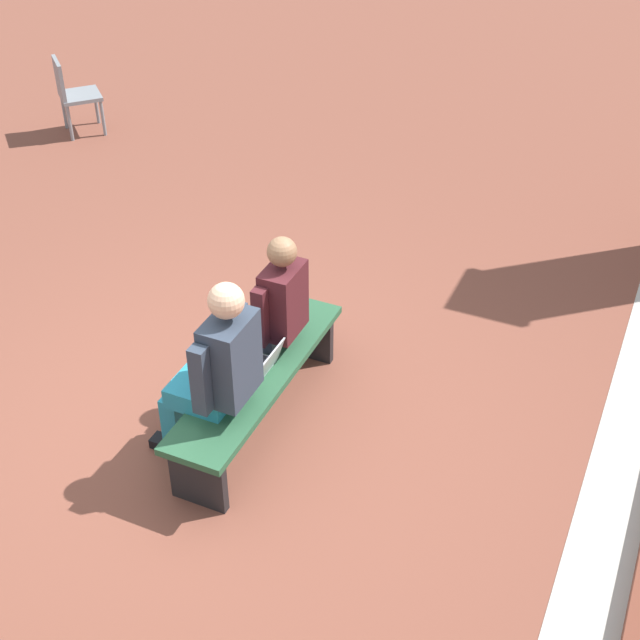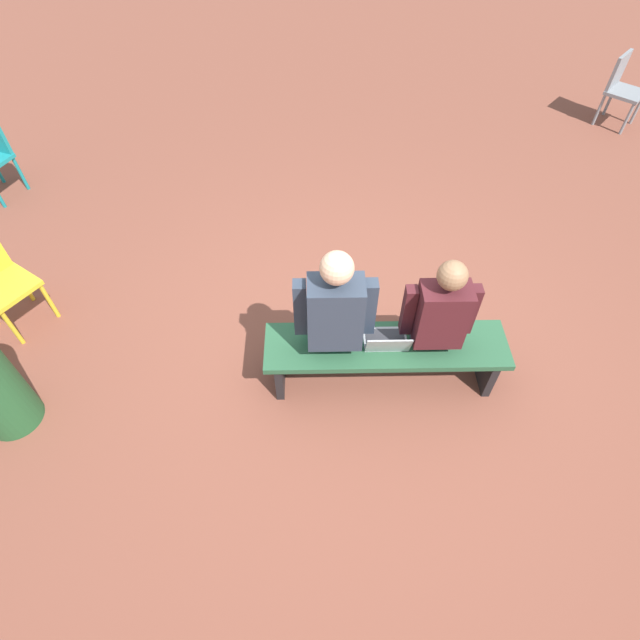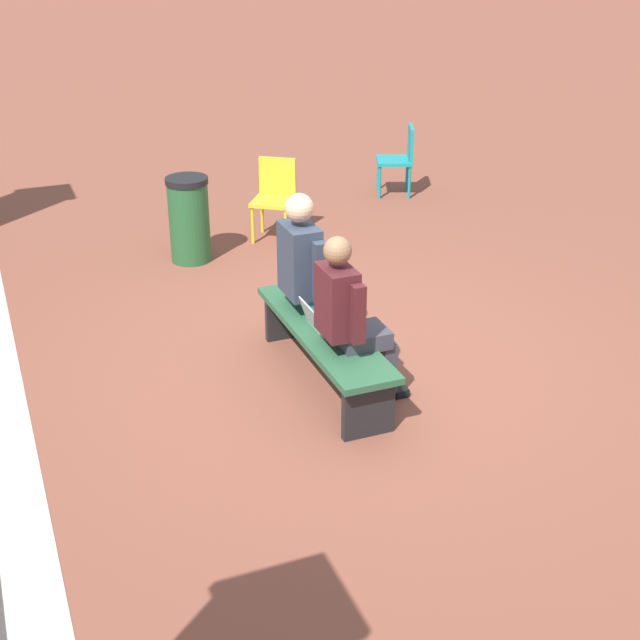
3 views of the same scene
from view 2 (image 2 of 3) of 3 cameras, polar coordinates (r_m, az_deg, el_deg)
The scene contains 6 objects.
ground_plane at distance 4.20m, azimuth 4.08°, elevation -3.74°, with size 60.00×60.00×0.00m, color brown.
bench at distance 3.79m, azimuth 7.46°, elevation -3.63°, with size 1.80×0.44×0.45m.
person_student at distance 3.63m, azimuth 13.07°, elevation 0.53°, with size 0.51×0.64×1.29m.
person_adult at distance 3.50m, azimuth 1.64°, elevation 0.83°, with size 0.56×0.71×1.37m.
laptop at distance 3.66m, azimuth 7.59°, elevation -2.42°, with size 0.32×0.29×0.21m.
plastic_chair_mid_courtyard at distance 7.94m, azimuth 31.24°, elevation 21.92°, with size 0.59×0.59×0.84m.
Camera 2 is at (0.34, 2.49, 3.37)m, focal length 28.00 mm.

